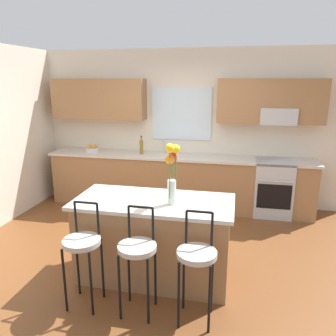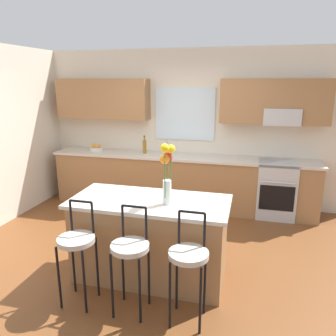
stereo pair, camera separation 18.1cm
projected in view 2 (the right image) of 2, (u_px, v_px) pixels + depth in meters
The scene contains 12 objects.
ground_plane at pixel (153, 252), 4.27m from camera, with size 14.00×14.00×0.00m, color brown.
back_wall_assembly at pixel (186, 120), 5.74m from camera, with size 5.60×0.50×2.70m.
counter_run at pixel (181, 181), 5.74m from camera, with size 4.56×0.64×0.92m.
sink_faucet at pixel (167, 145), 5.79m from camera, with size 0.02×0.13×0.23m.
oven_range at pixel (276, 189), 5.34m from camera, with size 0.60×0.64×0.92m.
kitchen_island at pixel (150, 238), 3.65m from camera, with size 1.72×0.80×0.92m.
bar_stool_near at pixel (77, 244), 3.17m from camera, with size 0.36×0.36×1.04m.
bar_stool_middle at pixel (130, 251), 3.04m from camera, with size 0.36×0.36×1.04m.
bar_stool_far at pixel (189, 259), 2.90m from camera, with size 0.36×0.36×1.04m.
flower_vase at pixel (167, 168), 3.32m from camera, with size 0.15×0.18×0.65m.
fruit_bowl_oranges at pixel (96, 149), 5.99m from camera, with size 0.24×0.24×0.13m.
bottle_olive_oil at pixel (145, 146), 5.75m from camera, with size 0.06×0.06×0.32m.
Camera 2 is at (1.14, -3.68, 2.17)m, focal length 35.04 mm.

